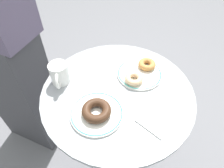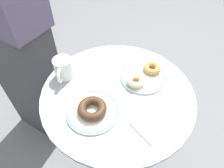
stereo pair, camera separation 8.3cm
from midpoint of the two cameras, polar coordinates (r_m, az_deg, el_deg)
ground_plane at (r=1.55m, az=2.59°, el=-21.27°), size 7.00×7.00×0.02m
cafe_table at (r=1.06m, az=3.59°, el=-10.65°), size 0.65×0.65×0.77m
plate_left at (r=0.80m, az=-2.51°, el=-7.82°), size 0.21×0.21×0.01m
plate_right at (r=0.93m, az=11.22°, el=1.86°), size 0.20×0.20×0.01m
donut_chocolate at (r=0.77m, az=-2.58°, el=-7.07°), size 0.15×0.15×0.03m
donut_old_fashioned at (r=0.95m, az=13.65°, el=4.23°), size 0.09×0.09×0.03m
donut_glazed at (r=0.88m, az=9.41°, el=0.70°), size 0.11×0.11×0.03m
paper_napkin at (r=0.79m, az=14.41°, el=-10.96°), size 0.14×0.12×0.01m
coffee_mug at (r=0.91m, az=-11.10°, el=4.16°), size 0.10×0.10×0.10m
person_figure at (r=1.17m, az=-25.17°, el=13.24°), size 0.34×0.50×1.72m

